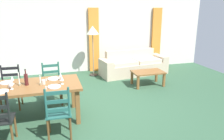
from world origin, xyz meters
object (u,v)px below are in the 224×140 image
dining_table (30,89)px  dining_chair_far_left (11,87)px  dining_chair_far_right (52,84)px  wine_glass_far_right (61,75)px  wine_glass_near_left (11,83)px  wine_glass_far_left (12,79)px  wine_bottle (26,79)px  standing_lamp (93,33)px  dining_chair_near_right (58,113)px  wine_glass_near_right (62,79)px  couch (133,65)px  coffee_cup_secondary (10,85)px  coffee_table (148,74)px  coffee_cup_primary (43,82)px

dining_table → dining_chair_far_left: dining_chair_far_left is taller
dining_chair_far_right → wine_glass_far_right: dining_chair_far_right is taller
wine_glass_near_left → wine_glass_far_left: (-0.02, 0.30, 0.00)m
dining_chair_far_right → wine_bottle: (-0.46, -0.76, 0.39)m
wine_glass_far_right → standing_lamp: standing_lamp is taller
dining_chair_near_right → wine_glass_near_right: dining_chair_near_right is taller
dining_chair_far_left → wine_glass_far_left: dining_chair_far_left is taller
dining_table → couch: bearing=38.5°
wine_bottle → wine_glass_near_left: size_ratio=1.96×
coffee_cup_secondary → couch: (3.45, 2.52, -0.50)m
wine_glass_far_left → coffee_table: wine_glass_far_left is taller
dining_table → coffee_table: (3.09, 1.26, -0.31)m
wine_glass_near_left → coffee_table: bearing=22.7°
coffee_cup_secondary → dining_chair_near_right: bearing=-42.1°
dining_table → couch: 4.00m
coffee_cup_secondary → dining_table: bearing=7.5°
dining_chair_near_right → wine_glass_far_right: 0.99m
wine_bottle → wine_glass_far_right: (0.64, 0.11, -0.01)m
wine_glass_far_left → standing_lamp: 3.31m
dining_chair_far_right → wine_bottle: 0.97m
coffee_cup_primary → couch: 3.84m
wine_glass_far_left → standing_lamp: standing_lamp is taller
dining_table → coffee_cup_secondary: (-0.33, -0.04, 0.13)m
wine_glass_near_right → coffee_cup_primary: bearing=164.8°
coffee_cup_primary → couch: (2.86, 2.51, -0.50)m
coffee_table → coffee_cup_secondary: bearing=-159.1°
coffee_table → wine_glass_near_left: bearing=-157.3°
dining_table → wine_glass_far_right: bearing=11.6°
wine_glass_far_right → dining_chair_near_right: bearing=-96.9°
couch → dining_table: bearing=-141.5°
dining_chair_far_right → coffee_table: (2.68, 0.49, -0.12)m
wine_glass_near_right → wine_glass_far_left: (-0.92, 0.28, 0.00)m
wine_glass_near_left → coffee_cup_secondary: 0.13m
dining_table → wine_bottle: bearing=169.0°
coffee_cup_primary → coffee_table: size_ratio=0.10×
dining_chair_far_right → couch: dining_chair_far_right is taller
dining_chair_near_right → coffee_table: 3.32m
wine_glass_far_right → coffee_cup_primary: (-0.33, -0.15, -0.07)m
wine_bottle → couch: 4.06m
dining_table → dining_chair_far_right: 0.89m
dining_chair_near_right → coffee_table: bearing=38.0°
coffee_cup_secondary → wine_bottle: bearing=10.9°
dining_chair_far_left → standing_lamp: 3.08m
wine_glass_near_left → coffee_cup_secondary: size_ratio=1.79×
dining_chair_near_right → wine_glass_far_right: (0.11, 0.90, 0.38)m
wine_glass_near_right → coffee_table: size_ratio=0.18×
couch → coffee_table: bearing=-91.0°
wine_bottle → coffee_cup_secondary: bearing=-169.1°
dining_chair_far_left → coffee_cup_secondary: 0.89m
standing_lamp → dining_chair_near_right: bearing=-110.6°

